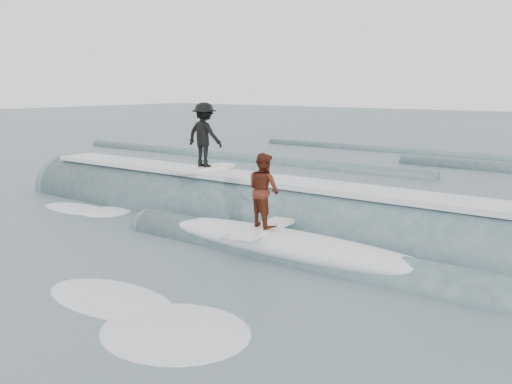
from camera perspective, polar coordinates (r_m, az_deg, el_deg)
The scene contains 6 objects.
ground at distance 12.84m, azimuth -7.41°, elevation -6.62°, with size 160.00×160.00×0.00m, color #3F545D.
breaking_wave at distance 15.27m, azimuth 2.32°, elevation -3.59°, with size 21.43×4.03×2.49m.
surfer_black at distance 16.87m, azimuth -5.18°, elevation 5.51°, with size 1.22×2.04×1.98m.
surfer_red at distance 12.91m, azimuth 0.77°, elevation -0.21°, with size 0.98×2.05×1.79m.
whitewater at distance 13.28m, azimuth -14.15°, elevation -6.28°, with size 11.51×6.37×0.10m.
far_swells at distance 28.09m, azimuth 18.22°, elevation 2.35°, with size 40.80×8.65×0.80m.
Camera 1 is at (8.68, -8.67, 3.79)m, focal length 40.00 mm.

